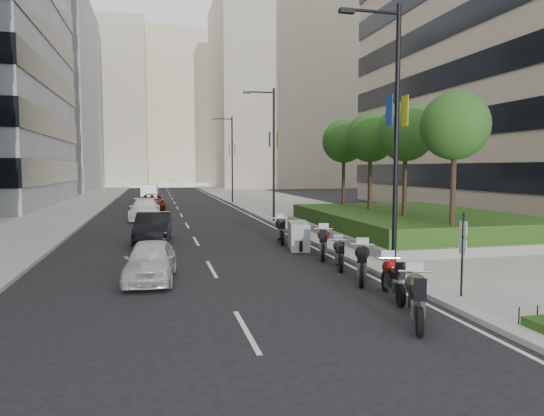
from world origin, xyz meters
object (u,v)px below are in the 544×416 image
object	(u,v)px
motorcycle_2	(362,262)
car_d	(152,202)
motorcycle_5	(299,236)
car_a	(150,260)
lamp_post_0	(392,127)
motorcycle_0	(416,298)
delivery_van	(150,193)
lamp_post_1	(271,148)
motorcycle_3	(339,254)
car_c	(145,209)
motorcycle_4	(323,243)
motorcycle_1	(392,278)
motorcycle_6	(281,230)
parking_sign	(463,250)
lamp_post_2	(231,155)
car_b	(153,228)

from	to	relation	value
motorcycle_2	car_d	distance (m)	30.94
motorcycle_5	car_a	distance (m)	8.02
lamp_post_0	motorcycle_5	distance (m)	7.85
motorcycle_0	delivery_van	size ratio (longest dim) A/B	0.49
lamp_post_1	motorcycle_3	world-z (taller)	lamp_post_1
motorcycle_2	car_c	xyz separation A→B (m)	(-7.35, 21.26, 0.12)
lamp_post_1	motorcycle_4	distance (m)	13.58
motorcycle_1	motorcycle_6	distance (m)	10.86
parking_sign	motorcycle_4	xyz separation A→B (m)	(-1.51, 7.20, -0.83)
motorcycle_3	parking_sign	bearing A→B (deg)	-145.45
lamp_post_2	car_b	bearing A→B (deg)	-107.14
lamp_post_1	lamp_post_0	bearing A→B (deg)	-90.00
motorcycle_0	motorcycle_2	bearing A→B (deg)	17.50
motorcycle_0	lamp_post_2	bearing A→B (deg)	22.61
car_a	car_d	world-z (taller)	car_d
motorcycle_6	car_a	bearing A→B (deg)	147.53
lamp_post_0	motorcycle_2	xyz separation A→B (m)	(-1.02, -0.06, -4.45)
motorcycle_2	motorcycle_4	distance (m)	4.26
lamp_post_0	car_c	bearing A→B (deg)	111.54
motorcycle_2	motorcycle_4	xyz separation A→B (m)	(0.16, 4.25, 0.00)
motorcycle_3	car_b	world-z (taller)	car_b
motorcycle_1	motorcycle_6	xyz separation A→B (m)	(-0.47, 10.85, 0.05)
parking_sign	delivery_van	world-z (taller)	parking_sign
motorcycle_5	lamp_post_0	bearing A→B (deg)	-157.61
lamp_post_0	motorcycle_2	world-z (taller)	lamp_post_0
lamp_post_1	car_a	world-z (taller)	lamp_post_1
motorcycle_4	motorcycle_6	distance (m)	4.46
car_c	parking_sign	bearing A→B (deg)	-68.38
parking_sign	car_c	world-z (taller)	parking_sign
car_a	lamp_post_1	bearing A→B (deg)	67.82
motorcycle_2	car_c	bearing A→B (deg)	44.01
lamp_post_1	motorcycle_0	world-z (taller)	lamp_post_1
car_b	lamp_post_2	bearing A→B (deg)	77.05
lamp_post_1	motorcycle_5	distance (m)	11.61
motorcycle_1	motorcycle_3	bearing A→B (deg)	11.22
motorcycle_1	car_d	bearing A→B (deg)	24.23
lamp_post_2	motorcycle_2	world-z (taller)	lamp_post_2
motorcycle_0	motorcycle_5	size ratio (longest dim) A/B	1.00
motorcycle_1	motorcycle_2	bearing A→B (deg)	11.09
motorcycle_6	car_b	world-z (taller)	car_b
motorcycle_0	motorcycle_1	bearing A→B (deg)	11.47
motorcycle_6	car_b	bearing A→B (deg)	88.11
motorcycle_0	motorcycle_2	size ratio (longest dim) A/B	1.02
car_d	delivery_van	size ratio (longest dim) A/B	1.09
motorcycle_1	motorcycle_3	distance (m)	4.32
car_c	motorcycle_5	bearing A→B (deg)	-63.35
delivery_van	motorcycle_2	bearing A→B (deg)	-77.78
car_c	delivery_van	bearing A→B (deg)	90.86
motorcycle_0	motorcycle_3	distance (m)	6.55
parking_sign	motorcycle_1	xyz separation A→B (m)	(-1.72, 0.75, -0.87)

